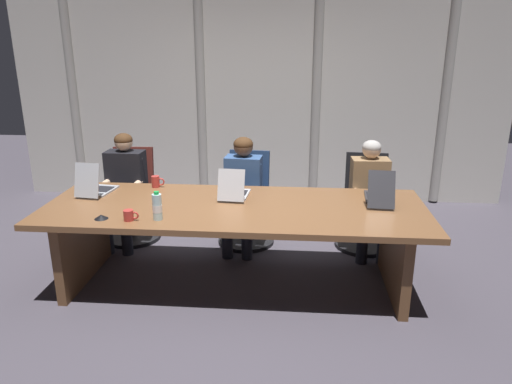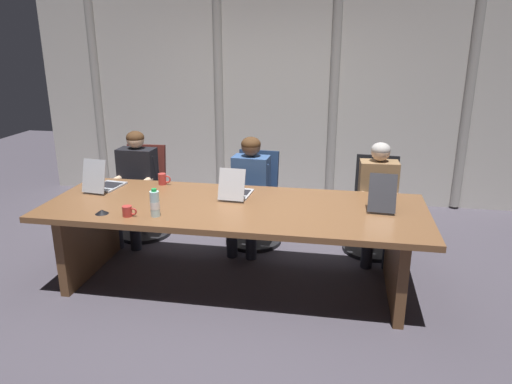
% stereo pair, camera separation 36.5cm
% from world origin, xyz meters
% --- Properties ---
extents(ground_plane, '(12.91, 12.91, 0.00)m').
position_xyz_m(ground_plane, '(0.00, 0.00, 0.00)').
color(ground_plane, '#47424C').
extents(conference_table, '(3.26, 1.17, 0.74)m').
position_xyz_m(conference_table, '(0.00, 0.00, 0.59)').
color(conference_table, brown).
rests_on(conference_table, ground_plane).
extents(curtain_backdrop, '(6.45, 0.17, 2.82)m').
position_xyz_m(curtain_backdrop, '(-0.00, 2.51, 1.41)').
color(curtain_backdrop, beige).
rests_on(curtain_backdrop, ground_plane).
extents(laptop_left_end, '(0.28, 0.43, 0.32)m').
position_xyz_m(laptop_left_end, '(-1.31, 0.23, 0.81)').
color(laptop_left_end, '#A8ADB7').
rests_on(laptop_left_end, conference_table).
extents(laptop_left_mid, '(0.26, 0.40, 0.29)m').
position_xyz_m(laptop_left_mid, '(-0.03, 0.23, 0.80)').
color(laptop_left_mid, '#BCBCC1').
rests_on(laptop_left_mid, conference_table).
extents(laptop_center, '(0.26, 0.52, 0.31)m').
position_xyz_m(laptop_center, '(1.24, 0.22, 0.80)').
color(laptop_center, '#2D2D33').
rests_on(laptop_center, conference_table).
extents(office_chair_left_end, '(0.60, 0.60, 0.98)m').
position_xyz_m(office_chair_left_end, '(-1.26, 0.98, 0.37)').
color(office_chair_left_end, '#511E19').
rests_on(office_chair_left_end, ground_plane).
extents(office_chair_left_mid, '(0.60, 0.60, 0.96)m').
position_xyz_m(office_chair_left_mid, '(0.00, 0.98, 0.36)').
color(office_chair_left_mid, navy).
rests_on(office_chair_left_mid, ground_plane).
extents(office_chair_center, '(0.60, 0.60, 0.96)m').
position_xyz_m(office_chair_center, '(1.25, 0.98, 0.36)').
color(office_chair_center, black).
rests_on(office_chair_center, ground_plane).
extents(person_left_end, '(0.41, 0.55, 1.18)m').
position_xyz_m(person_left_end, '(-1.27, 0.82, 0.67)').
color(person_left_end, black).
rests_on(person_left_end, ground_plane).
extents(person_left_mid, '(0.41, 0.56, 1.16)m').
position_xyz_m(person_left_mid, '(-0.03, 0.82, 0.66)').
color(person_left_mid, '#335184').
rests_on(person_left_mid, ground_plane).
extents(person_center, '(0.40, 0.56, 1.15)m').
position_xyz_m(person_center, '(1.27, 0.82, 0.65)').
color(person_center, olive).
rests_on(person_center, ground_plane).
extents(water_bottle_primary, '(0.08, 0.08, 0.23)m').
position_xyz_m(water_bottle_primary, '(-0.56, -0.37, 0.85)').
color(water_bottle_primary, silver).
rests_on(water_bottle_primary, conference_table).
extents(coffee_mug_near, '(0.12, 0.08, 0.09)m').
position_xyz_m(coffee_mug_near, '(-0.78, -0.41, 0.79)').
color(coffee_mug_near, '#B2332D').
rests_on(coffee_mug_near, conference_table).
extents(coffee_mug_far, '(0.13, 0.08, 0.11)m').
position_xyz_m(coffee_mug_far, '(-0.81, 0.47, 0.80)').
color(coffee_mug_far, '#B2332D').
rests_on(coffee_mug_far, conference_table).
extents(conference_mic_left_side, '(0.11, 0.11, 0.03)m').
position_xyz_m(conference_mic_left_side, '(-1.01, -0.40, 0.76)').
color(conference_mic_left_side, black).
rests_on(conference_mic_left_side, conference_table).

